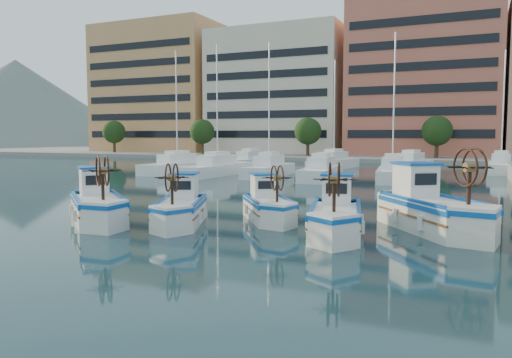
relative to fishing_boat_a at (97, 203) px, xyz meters
name	(u,v)px	position (x,y,z in m)	size (l,w,h in m)	color
ground	(220,227)	(5.09, 1.17, -0.79)	(300.00, 300.00, 0.00)	#1B3D47
waterfront	(482,85)	(14.33, 66.21, 10.31)	(180.00, 40.00, 25.60)	gray
hill_west	(19,146)	(-134.91, 111.17, -0.79)	(180.00, 180.00, 60.00)	slate
yacht_marina	(341,168)	(2.53, 29.83, -0.26)	(37.76, 22.82, 11.50)	white
fishing_boat_a	(97,203)	(0.00, 0.00, 0.00)	(4.48, 4.29, 2.85)	white
fishing_boat_b	(181,207)	(3.40, 1.01, -0.08)	(3.06, 4.26, 2.57)	white
fishing_boat_c	(268,204)	(6.23, 3.34, -0.11)	(3.45, 3.96, 2.44)	white
fishing_boat_d	(336,214)	(9.66, 1.51, -0.04)	(2.67, 4.49, 2.72)	white
fishing_boat_e	(431,208)	(12.76, 3.63, 0.09)	(4.56, 5.15, 3.19)	white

